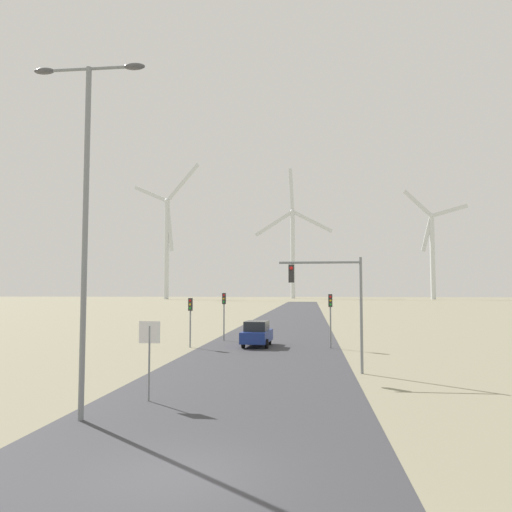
{
  "coord_description": "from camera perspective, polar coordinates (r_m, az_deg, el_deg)",
  "views": [
    {
      "loc": [
        2.93,
        -10.89,
        4.05
      ],
      "look_at": [
        0.0,
        15.89,
        5.91
      ],
      "focal_mm": 35.0,
      "sensor_mm": 36.0,
      "label": 1
    }
  ],
  "objects": [
    {
      "name": "ground_plane",
      "position": [
        11.98,
        -9.07,
        -23.64
      ],
      "size": [
        600.0,
        600.0,
        0.0
      ],
      "primitive_type": "plane",
      "color": "gray"
    },
    {
      "name": "road_surface",
      "position": [
        59.1,
        3.42,
        -7.87
      ],
      "size": [
        10.0,
        240.0,
        0.01
      ],
      "color": "#38383D",
      "rests_on": "ground"
    },
    {
      "name": "streetlamp",
      "position": [
        17.04,
        -18.86,
        6.44
      ],
      "size": [
        3.79,
        0.32,
        11.39
      ],
      "color": "gray",
      "rests_on": "ground"
    },
    {
      "name": "stop_sign_near",
      "position": [
        19.06,
        -12.08,
        -9.92
      ],
      "size": [
        0.81,
        0.07,
        2.91
      ],
      "color": "gray",
      "rests_on": "ground"
    },
    {
      "name": "traffic_light_post_near_left",
      "position": [
        36.06,
        -7.52,
        -6.26
      ],
      "size": [
        0.28,
        0.34,
        3.5
      ],
      "color": "gray",
      "rests_on": "ground"
    },
    {
      "name": "traffic_light_post_near_right",
      "position": [
        35.61,
        8.5,
        -5.95
      ],
      "size": [
        0.28,
        0.34,
        3.78
      ],
      "color": "gray",
      "rests_on": "ground"
    },
    {
      "name": "traffic_light_post_mid_left",
      "position": [
        40.65,
        -3.68,
        -5.68
      ],
      "size": [
        0.28,
        0.34,
        3.83
      ],
      "color": "gray",
      "rests_on": "ground"
    },
    {
      "name": "traffic_light_mast_overhead",
      "position": [
        25.0,
        8.65,
        -3.93
      ],
      "size": [
        4.09,
        0.34,
        5.69
      ],
      "color": "gray",
      "rests_on": "ground"
    },
    {
      "name": "car_approaching",
      "position": [
        36.58,
        0.1,
        -8.87
      ],
      "size": [
        2.06,
        4.21,
        1.83
      ],
      "color": "navy",
      "rests_on": "ground"
    },
    {
      "name": "wind_turbine_far_left",
      "position": [
        235.65,
        -10.15,
        2.19
      ],
      "size": [
        37.05,
        20.4,
        61.16
      ],
      "color": "silver",
      "rests_on": "ground"
    },
    {
      "name": "wind_turbine_left",
      "position": [
        253.69,
        4.22,
        1.45
      ],
      "size": [
        39.43,
        3.52,
        66.49
      ],
      "color": "silver",
      "rests_on": "ground"
    },
    {
      "name": "wind_turbine_center",
      "position": [
        240.3,
        19.5,
        0.98
      ],
      "size": [
        29.01,
        2.6,
        50.35
      ],
      "color": "silver",
      "rests_on": "ground"
    }
  ]
}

